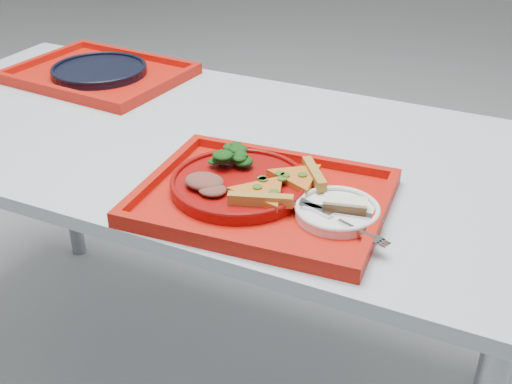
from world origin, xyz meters
TOP-DOWN VIEW (x-y plane):
  - ground at (0.00, 0.00)m, footprint 10.00×10.00m
  - table at (0.00, 0.00)m, footprint 1.60×0.80m
  - tray_main at (0.27, -0.21)m, footprint 0.48×0.38m
  - tray_far at (-0.43, 0.21)m, footprint 0.48×0.38m
  - dinner_plate at (0.21, -0.20)m, footprint 0.26×0.26m
  - side_plate at (0.41, -0.21)m, footprint 0.15×0.15m
  - navy_plate at (-0.43, 0.21)m, footprint 0.26×0.26m
  - pizza_slice_a at (0.27, -0.23)m, footprint 0.15×0.16m
  - pizza_slice_b at (0.31, -0.15)m, footprint 0.17×0.16m
  - salad_heap at (0.17, -0.13)m, footprint 0.09×0.08m
  - meat_portion at (0.16, -0.25)m, footprint 0.08×0.06m
  - dessert_bar at (0.42, -0.20)m, footprint 0.08×0.05m
  - knife at (0.40, -0.22)m, footprint 0.19×0.05m
  - fork at (0.42, -0.24)m, footprint 0.18×0.09m

SIDE VIEW (x-z plane):
  - ground at x=0.00m, z-range 0.00..0.00m
  - table at x=0.00m, z-range 0.30..1.05m
  - tray_main at x=0.27m, z-range 0.75..0.76m
  - tray_far at x=-0.43m, z-range 0.75..0.76m
  - side_plate at x=0.41m, z-range 0.76..0.78m
  - navy_plate at x=-0.43m, z-range 0.76..0.78m
  - dinner_plate at x=0.21m, z-range 0.76..0.78m
  - knife at x=0.40m, z-range 0.78..0.78m
  - fork at x=0.42m, z-range 0.78..0.78m
  - dessert_bar at x=0.42m, z-range 0.78..0.80m
  - pizza_slice_a at x=0.27m, z-range 0.78..0.80m
  - pizza_slice_b at x=0.31m, z-range 0.78..0.80m
  - meat_portion at x=0.16m, z-range 0.78..0.80m
  - salad_heap at x=0.17m, z-range 0.78..0.82m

